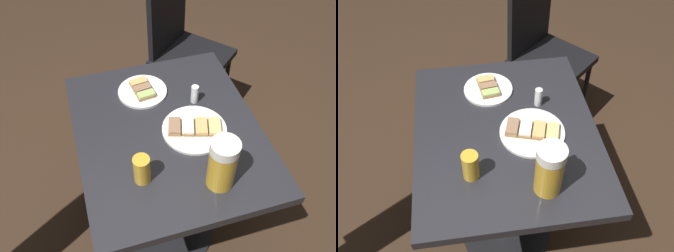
{
  "view_description": "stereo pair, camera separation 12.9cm",
  "coord_description": "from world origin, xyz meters",
  "views": [
    {
      "loc": [
        -0.25,
        -0.84,
        1.75
      ],
      "look_at": [
        0.0,
        0.0,
        0.79
      ],
      "focal_mm": 39.36,
      "sensor_mm": 36.0,
      "label": 1
    },
    {
      "loc": [
        -0.13,
        -0.87,
        1.75
      ],
      "look_at": [
        0.0,
        0.0,
        0.79
      ],
      "focal_mm": 39.36,
      "sensor_mm": 36.0,
      "label": 2
    }
  ],
  "objects": [
    {
      "name": "salt_shaker",
      "position": [
        0.14,
        0.11,
        0.81
      ],
      "size": [
        0.03,
        0.03,
        0.07
      ],
      "primitive_type": "cylinder",
      "color": "silver",
      "rests_on": "cafe_table"
    },
    {
      "name": "cafe_table",
      "position": [
        0.0,
        0.0,
        0.59
      ],
      "size": [
        0.65,
        0.77,
        0.77
      ],
      "color": "black",
      "rests_on": "ground_plane"
    },
    {
      "name": "beer_glass_small",
      "position": [
        -0.14,
        -0.18,
        0.82
      ],
      "size": [
        0.05,
        0.05,
        0.1
      ],
      "primitive_type": "cylinder",
      "color": "gold",
      "rests_on": "cafe_table"
    },
    {
      "name": "plate_near",
      "position": [
        0.09,
        -0.03,
        0.78
      ],
      "size": [
        0.23,
        0.23,
        0.03
      ],
      "color": "white",
      "rests_on": "cafe_table"
    },
    {
      "name": "cafe_chair",
      "position": [
        0.32,
        0.8,
        0.53
      ],
      "size": [
        0.54,
        0.54,
        0.92
      ],
      "rotation": [
        0.0,
        0.0,
        -2.42
      ],
      "color": "black",
      "rests_on": "ground_plane"
    },
    {
      "name": "ground_plane",
      "position": [
        0.0,
        0.0,
        0.0
      ],
      "size": [
        6.0,
        6.0,
        0.0
      ],
      "primitive_type": "plane",
      "color": "#382619"
    },
    {
      "name": "plate_far",
      "position": [
        -0.04,
        0.22,
        0.78
      ],
      "size": [
        0.19,
        0.19,
        0.03
      ],
      "color": "white",
      "rests_on": "cafe_table"
    },
    {
      "name": "beer_mug",
      "position": [
        0.1,
        -0.25,
        0.86
      ],
      "size": [
        0.12,
        0.13,
        0.19
      ],
      "color": "gold",
      "rests_on": "cafe_table"
    }
  ]
}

